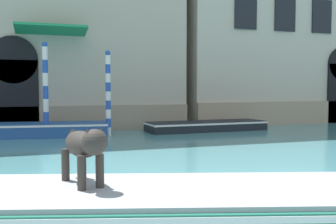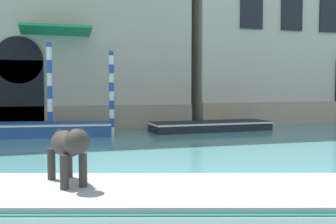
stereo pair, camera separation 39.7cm
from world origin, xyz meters
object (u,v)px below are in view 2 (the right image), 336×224
(dog_on_deck, at_px, (68,145))
(boat_moored_far, at_px, (211,126))
(mooring_pole_1, at_px, (112,93))
(boat_moored_near_palazzo, at_px, (25,129))
(boat_foreground, at_px, (124,210))
(mooring_pole_0, at_px, (50,89))

(dog_on_deck, bearing_deg, boat_moored_far, 134.19)
(boat_moored_far, xyz_separation_m, mooring_pole_1, (-4.56, -0.68, 1.50))
(boat_moored_far, bearing_deg, boat_moored_near_palazzo, 176.68)
(boat_foreground, distance_m, boat_moored_far, 12.82)
(mooring_pole_1, bearing_deg, dog_on_deck, -101.34)
(boat_moored_far, distance_m, mooring_pole_0, 7.13)
(dog_on_deck, relative_size, boat_moored_far, 0.22)
(mooring_pole_0, bearing_deg, boat_moored_near_palazzo, 152.29)
(boat_moored_near_palazzo, xyz_separation_m, mooring_pole_1, (3.35, -0.81, 1.44))
(boat_foreground, relative_size, boat_moored_near_palazzo, 1.23)
(boat_moored_far, height_order, mooring_pole_0, mooring_pole_0)
(dog_on_deck, relative_size, mooring_pole_0, 0.32)
(boat_moored_far, height_order, mooring_pole_1, mooring_pole_1)
(mooring_pole_0, height_order, mooring_pole_1, mooring_pole_0)
(dog_on_deck, xyz_separation_m, boat_moored_near_palazzo, (-1.28, 11.12, -0.88))
(boat_moored_near_palazzo, bearing_deg, mooring_pole_1, -6.42)
(boat_moored_near_palazzo, height_order, mooring_pole_0, mooring_pole_0)
(boat_foreground, relative_size, mooring_pole_0, 2.30)
(boat_moored_far, bearing_deg, boat_foreground, -119.96)
(mooring_pole_0, bearing_deg, mooring_pole_1, -7.25)
(dog_on_deck, height_order, mooring_pole_1, mooring_pole_1)
(boat_moored_near_palazzo, xyz_separation_m, mooring_pole_0, (0.97, -0.51, 1.59))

